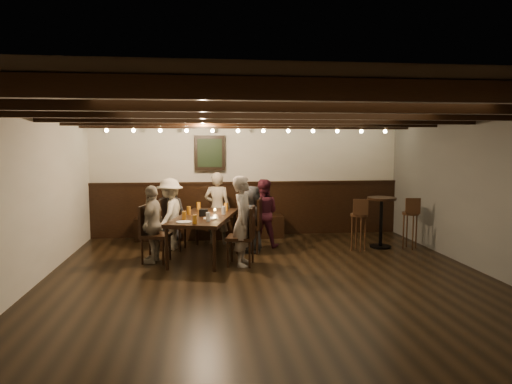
{
  "coord_description": "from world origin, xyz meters",
  "views": [
    {
      "loc": [
        -0.95,
        -6.09,
        1.93
      ],
      "look_at": [
        -0.08,
        1.3,
        1.15
      ],
      "focal_mm": 32.0,
      "sensor_mm": 36.0,
      "label": 1
    }
  ],
  "objects": [
    {
      "name": "chair_right_near",
      "position": [
        -0.12,
        1.91,
        0.29
      ],
      "size": [
        0.53,
        0.53,
        0.96
      ],
      "rotation": [
        0.0,
        0.0,
        1.32
      ],
      "color": "black",
      "rests_on": "floor"
    },
    {
      "name": "dining_table",
      "position": [
        -0.93,
        1.65,
        0.66
      ],
      "size": [
        1.3,
        2.06,
        0.71
      ],
      "rotation": [
        0.0,
        0.0,
        -0.25
      ],
      "color": "black",
      "rests_on": "floor"
    },
    {
      "name": "chair_right_far",
      "position": [
        -0.34,
        1.03,
        0.29
      ],
      "size": [
        0.52,
        0.52,
        0.94
      ],
      "rotation": [
        0.0,
        0.0,
        1.32
      ],
      "color": "black",
      "rests_on": "floor"
    },
    {
      "name": "high_top_table",
      "position": [
        2.35,
        1.98,
        0.62
      ],
      "size": [
        0.53,
        0.53,
        0.95
      ],
      "color": "black",
      "rests_on": "floor"
    },
    {
      "name": "pint_g",
      "position": [
        -1.08,
        0.86,
        0.78
      ],
      "size": [
        0.07,
        0.07,
        0.14
      ],
      "primitive_type": "cylinder",
      "color": "#BF7219",
      "rests_on": "dining_table"
    },
    {
      "name": "person_bench_left",
      "position": [
        -1.59,
        2.74,
        0.63
      ],
      "size": [
        0.69,
        0.54,
        1.25
      ],
      "primitive_type": "imported",
      "rotation": [
        0.0,
        0.0,
        2.89
      ],
      "color": "black",
      "rests_on": "floor"
    },
    {
      "name": "plate_far",
      "position": [
        -0.83,
        1.31,
        0.72
      ],
      "size": [
        0.24,
        0.24,
        0.01
      ],
      "primitive_type": "cylinder",
      "color": "white",
      "rests_on": "dining_table"
    },
    {
      "name": "person_bench_right",
      "position": [
        0.16,
        2.3,
        0.64
      ],
      "size": [
        0.72,
        0.62,
        1.28
      ],
      "primitive_type": "imported",
      "rotation": [
        0.0,
        0.0,
        2.89
      ],
      "color": "#4E1A29",
      "rests_on": "floor"
    },
    {
      "name": "person_left_far",
      "position": [
        -1.77,
        1.39,
        0.63
      ],
      "size": [
        0.48,
        0.8,
        1.27
      ],
      "primitive_type": "imported",
      "rotation": [
        0.0,
        0.0,
        -1.82
      ],
      "color": "#9F937F",
      "rests_on": "floor"
    },
    {
      "name": "pint_c",
      "position": [
        -1.2,
        1.82,
        0.78
      ],
      "size": [
        0.07,
        0.07,
        0.14
      ],
      "primitive_type": "cylinder",
      "color": "#BF7219",
      "rests_on": "dining_table"
    },
    {
      "name": "room",
      "position": [
        -0.29,
        2.21,
        1.07
      ],
      "size": [
        7.0,
        7.0,
        7.0
      ],
      "color": "black",
      "rests_on": "ground"
    },
    {
      "name": "person_right_far",
      "position": [
        -0.31,
        1.03,
        0.72
      ],
      "size": [
        0.46,
        0.59,
        1.44
      ],
      "primitive_type": "imported",
      "rotation": [
        0.0,
        0.0,
        1.32
      ],
      "color": "gray",
      "rests_on": "floor"
    },
    {
      "name": "candle",
      "position": [
        -0.74,
        1.91,
        0.74
      ],
      "size": [
        0.05,
        0.05,
        0.05
      ],
      "primitive_type": "cylinder",
      "color": "beige",
      "rests_on": "dining_table"
    },
    {
      "name": "bar_stool_right",
      "position": [
        2.85,
        1.82,
        0.36
      ],
      "size": [
        0.31,
        0.33,
        0.96
      ],
      "rotation": [
        0.0,
        0.0,
        -0.18
      ],
      "color": "#352210",
      "rests_on": "floor"
    },
    {
      "name": "condiment_caddy",
      "position": [
        -0.94,
        1.6,
        0.77
      ],
      "size": [
        0.15,
        0.1,
        0.12
      ],
      "primitive_type": "cube",
      "color": "black",
      "rests_on": "dining_table"
    },
    {
      "name": "person_right_near",
      "position": [
        -0.1,
        1.9,
        0.6
      ],
      "size": [
        0.51,
        0.66,
        1.19
      ],
      "primitive_type": "imported",
      "rotation": [
        0.0,
        0.0,
        1.32
      ],
      "color": "#29292B",
      "rests_on": "floor"
    },
    {
      "name": "chair_left_far",
      "position": [
        -1.74,
        1.39,
        0.29
      ],
      "size": [
        0.52,
        0.52,
        0.94
      ],
      "rotation": [
        0.0,
        0.0,
        -1.82
      ],
      "color": "black",
      "rests_on": "floor"
    },
    {
      "name": "pint_d",
      "position": [
        -0.59,
        1.77,
        0.78
      ],
      "size": [
        0.07,
        0.07,
        0.14
      ],
      "primitive_type": "cylinder",
      "color": "silver",
      "rests_on": "dining_table"
    },
    {
      "name": "pint_b",
      "position": [
        -0.53,
        2.22,
        0.78
      ],
      "size": [
        0.07,
        0.07,
        0.14
      ],
      "primitive_type": "cylinder",
      "color": "#BF7219",
      "rests_on": "dining_table"
    },
    {
      "name": "pint_e",
      "position": [
        -1.26,
        1.26,
        0.78
      ],
      "size": [
        0.07,
        0.07,
        0.14
      ],
      "primitive_type": "cylinder",
      "color": "#BF7219",
      "rests_on": "dining_table"
    },
    {
      "name": "person_bench_centre",
      "position": [
        -0.68,
        2.67,
        0.7
      ],
      "size": [
        0.58,
        0.45,
        1.4
      ],
      "primitive_type": "imported",
      "rotation": [
        0.0,
        0.0,
        2.89
      ],
      "color": "gray",
      "rests_on": "floor"
    },
    {
      "name": "pint_f",
      "position": [
        -0.87,
        1.06,
        0.78
      ],
      "size": [
        0.07,
        0.07,
        0.14
      ],
      "primitive_type": "cylinder",
      "color": "silver",
      "rests_on": "dining_table"
    },
    {
      "name": "plate_near",
      "position": [
        -1.25,
        1.01,
        0.72
      ],
      "size": [
        0.24,
        0.24,
        0.01
      ],
      "primitive_type": "cylinder",
      "color": "white",
      "rests_on": "dining_table"
    },
    {
      "name": "pint_a",
      "position": [
        -1.03,
        2.39,
        0.78
      ],
      "size": [
        0.07,
        0.07,
        0.14
      ],
      "primitive_type": "cylinder",
      "color": "#BF7219",
      "rests_on": "dining_table"
    },
    {
      "name": "chair_left_near",
      "position": [
        -1.52,
        2.26,
        0.29
      ],
      "size": [
        0.52,
        0.52,
        0.93
      ],
      "rotation": [
        0.0,
        0.0,
        -1.82
      ],
      "color": "black",
      "rests_on": "floor"
    },
    {
      "name": "person_left_near",
      "position": [
        -1.55,
        2.27,
        0.66
      ],
      "size": [
        0.68,
        0.95,
        1.32
      ],
      "primitive_type": "imported",
      "rotation": [
        0.0,
        0.0,
        -1.82
      ],
      "color": "#B5AD99",
      "rests_on": "floor"
    },
    {
      "name": "bar_stool_left",
      "position": [
        1.85,
        1.77,
        0.36
      ],
      "size": [
        0.31,
        0.33,
        0.96
      ],
      "rotation": [
        0.0,
        0.0,
        -0.16
      ],
      "color": "#352210",
      "rests_on": "floor"
    }
  ]
}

